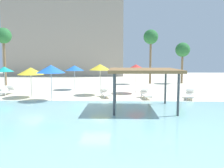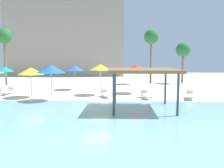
{
  "view_description": "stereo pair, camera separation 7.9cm",
  "coord_description": "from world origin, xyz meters",
  "px_view_note": "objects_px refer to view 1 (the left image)",
  "views": [
    {
      "loc": [
        1.42,
        -15.92,
        3.24
      ],
      "look_at": [
        0.89,
        2.0,
        1.3
      ],
      "focal_mm": 37.05,
      "sensor_mm": 36.0,
      "label": 1
    },
    {
      "loc": [
        1.5,
        -15.92,
        3.24
      ],
      "look_at": [
        0.89,
        2.0,
        1.3
      ],
      "focal_mm": 37.05,
      "sensor_mm": 36.0,
      "label": 2
    }
  ],
  "objects_px": {
    "beach_umbrella_teal_2": "(4,69)",
    "lounge_chair_2": "(105,93)",
    "beach_umbrella_yellow_1": "(100,67)",
    "lounge_chair_4": "(190,95)",
    "palm_tree_1": "(3,37)",
    "beach_umbrella_blue_3": "(75,68)",
    "beach_umbrella_red_4": "(136,67)",
    "shade_pavilion": "(143,71)",
    "palm_tree_0": "(151,38)",
    "beach_umbrella_yellow_5": "(31,71)",
    "lounge_chair_1": "(8,91)",
    "palm_tree_2": "(183,51)",
    "beach_umbrella_blue_0": "(51,69)",
    "lounge_chair_3": "(146,94)"
  },
  "relations": [
    {
      "from": "beach_umbrella_blue_3",
      "to": "lounge_chair_2",
      "type": "bearing_deg",
      "value": -53.68
    },
    {
      "from": "beach_umbrella_yellow_1",
      "to": "beach_umbrella_blue_3",
      "type": "distance_m",
      "value": 4.62
    },
    {
      "from": "lounge_chair_2",
      "to": "lounge_chair_3",
      "type": "distance_m",
      "value": 3.41
    },
    {
      "from": "lounge_chair_2",
      "to": "palm_tree_1",
      "type": "bearing_deg",
      "value": -138.17
    },
    {
      "from": "beach_umbrella_blue_0",
      "to": "lounge_chair_3",
      "type": "relative_size",
      "value": 1.43
    },
    {
      "from": "palm_tree_0",
      "to": "beach_umbrella_blue_0",
      "type": "bearing_deg",
      "value": -125.74
    },
    {
      "from": "beach_umbrella_red_4",
      "to": "palm_tree_2",
      "type": "xyz_separation_m",
      "value": [
        6.82,
        9.22,
        1.9
      ]
    },
    {
      "from": "shade_pavilion",
      "to": "beach_umbrella_blue_3",
      "type": "relative_size",
      "value": 1.67
    },
    {
      "from": "beach_umbrella_blue_3",
      "to": "lounge_chair_4",
      "type": "distance_m",
      "value": 12.01
    },
    {
      "from": "beach_umbrella_blue_3",
      "to": "palm_tree_2",
      "type": "relative_size",
      "value": 0.47
    },
    {
      "from": "palm_tree_1",
      "to": "lounge_chair_2",
      "type": "bearing_deg",
      "value": -33.59
    },
    {
      "from": "beach_umbrella_teal_2",
      "to": "lounge_chair_2",
      "type": "distance_m",
      "value": 11.67
    },
    {
      "from": "beach_umbrella_blue_3",
      "to": "lounge_chair_1",
      "type": "distance_m",
      "value": 6.86
    },
    {
      "from": "beach_umbrella_yellow_1",
      "to": "lounge_chair_2",
      "type": "bearing_deg",
      "value": -67.17
    },
    {
      "from": "beach_umbrella_blue_0",
      "to": "lounge_chair_2",
      "type": "relative_size",
      "value": 1.4
    },
    {
      "from": "beach_umbrella_yellow_5",
      "to": "lounge_chair_4",
      "type": "xyz_separation_m",
      "value": [
        13.26,
        -0.36,
        -1.9
      ]
    },
    {
      "from": "beach_umbrella_yellow_1",
      "to": "lounge_chair_2",
      "type": "xyz_separation_m",
      "value": [
        0.56,
        -1.33,
        -2.18
      ]
    },
    {
      "from": "lounge_chair_1",
      "to": "palm_tree_2",
      "type": "bearing_deg",
      "value": 120.62
    },
    {
      "from": "beach_umbrella_yellow_1",
      "to": "lounge_chair_3",
      "type": "relative_size",
      "value": 1.43
    },
    {
      "from": "palm_tree_1",
      "to": "beach_umbrella_yellow_1",
      "type": "bearing_deg",
      "value": -30.37
    },
    {
      "from": "beach_umbrella_blue_3",
      "to": "beach_umbrella_blue_0",
      "type": "bearing_deg",
      "value": -94.65
    },
    {
      "from": "beach_umbrella_yellow_5",
      "to": "palm_tree_0",
      "type": "bearing_deg",
      "value": 44.71
    },
    {
      "from": "palm_tree_0",
      "to": "palm_tree_2",
      "type": "bearing_deg",
      "value": 6.13
    },
    {
      "from": "beach_umbrella_red_4",
      "to": "beach_umbrella_yellow_1",
      "type": "bearing_deg",
      "value": -161.4
    },
    {
      "from": "beach_umbrella_blue_0",
      "to": "palm_tree_2",
      "type": "relative_size",
      "value": 0.51
    },
    {
      "from": "beach_umbrella_yellow_1",
      "to": "beach_umbrella_teal_2",
      "type": "distance_m",
      "value": 10.58
    },
    {
      "from": "lounge_chair_4",
      "to": "palm_tree_1",
      "type": "bearing_deg",
      "value": -98.08
    },
    {
      "from": "beach_umbrella_red_4",
      "to": "palm_tree_1",
      "type": "height_order",
      "value": "palm_tree_1"
    },
    {
      "from": "shade_pavilion",
      "to": "palm_tree_1",
      "type": "bearing_deg",
      "value": 139.43
    },
    {
      "from": "beach_umbrella_blue_0",
      "to": "palm_tree_2",
      "type": "distance_m",
      "value": 19.33
    },
    {
      "from": "shade_pavilion",
      "to": "beach_umbrella_teal_2",
      "type": "height_order",
      "value": "shade_pavilion"
    },
    {
      "from": "shade_pavilion",
      "to": "lounge_chair_4",
      "type": "height_order",
      "value": "shade_pavilion"
    },
    {
      "from": "lounge_chair_2",
      "to": "lounge_chair_4",
      "type": "distance_m",
      "value": 6.99
    },
    {
      "from": "beach_umbrella_blue_3",
      "to": "shade_pavilion",
      "type": "bearing_deg",
      "value": -57.02
    },
    {
      "from": "shade_pavilion",
      "to": "beach_umbrella_yellow_5",
      "type": "relative_size",
      "value": 1.7
    },
    {
      "from": "beach_umbrella_yellow_1",
      "to": "beach_umbrella_blue_3",
      "type": "height_order",
      "value": "beach_umbrella_yellow_1"
    },
    {
      "from": "beach_umbrella_yellow_1",
      "to": "beach_umbrella_yellow_5",
      "type": "relative_size",
      "value": 1.1
    },
    {
      "from": "lounge_chair_2",
      "to": "lounge_chair_3",
      "type": "height_order",
      "value": "same"
    },
    {
      "from": "lounge_chair_4",
      "to": "palm_tree_0",
      "type": "distance_m",
      "value": 13.19
    },
    {
      "from": "palm_tree_1",
      "to": "beach_umbrella_red_4",
      "type": "bearing_deg",
      "value": -21.3
    },
    {
      "from": "beach_umbrella_blue_3",
      "to": "palm_tree_0",
      "type": "distance_m",
      "value": 11.5
    },
    {
      "from": "beach_umbrella_yellow_5",
      "to": "lounge_chair_4",
      "type": "relative_size",
      "value": 1.28
    },
    {
      "from": "beach_umbrella_yellow_1",
      "to": "beach_umbrella_yellow_5",
      "type": "distance_m",
      "value": 5.96
    },
    {
      "from": "lounge_chair_1",
      "to": "palm_tree_0",
      "type": "xyz_separation_m",
      "value": [
        14.38,
        9.93,
        5.59
      ]
    },
    {
      "from": "palm_tree_1",
      "to": "beach_umbrella_blue_0",
      "type": "bearing_deg",
      "value": -49.81
    },
    {
      "from": "beach_umbrella_blue_0",
      "to": "palm_tree_2",
      "type": "xyz_separation_m",
      "value": [
        13.69,
        13.52,
        1.89
      ]
    },
    {
      "from": "palm_tree_0",
      "to": "palm_tree_1",
      "type": "height_order",
      "value": "palm_tree_0"
    },
    {
      "from": "lounge_chair_3",
      "to": "beach_umbrella_red_4",
      "type": "bearing_deg",
      "value": -173.91
    },
    {
      "from": "lounge_chair_3",
      "to": "palm_tree_0",
      "type": "relative_size",
      "value": 0.28
    },
    {
      "from": "beach_umbrella_teal_2",
      "to": "lounge_chair_1",
      "type": "height_order",
      "value": "beach_umbrella_teal_2"
    }
  ]
}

